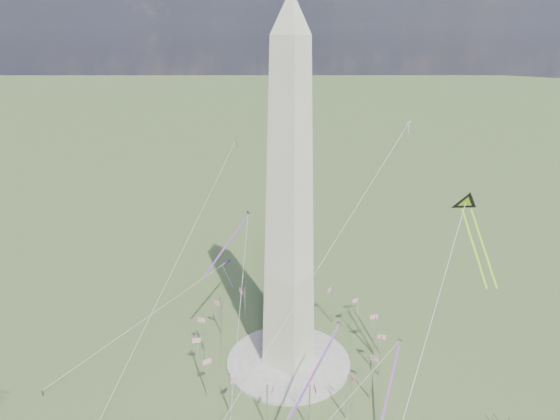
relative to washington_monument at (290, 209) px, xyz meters
The scene contains 12 objects.
ground 47.95m from the washington_monument, ahead, with size 2000.00×2000.00×0.00m, color #496432.
plaza 47.55m from the washington_monument, ahead, with size 36.00×36.00×0.80m, color beige.
washington_monument is the anchor object (origin of this frame).
flagpole_ring 40.68m from the washington_monument, 169.63° to the right, with size 54.40×54.40×13.00m.
person_west 82.21m from the washington_monument, 133.37° to the right, with size 0.78×0.61×1.61m, color gray.
kite_delta_black 43.36m from the washington_monument, 12.15° to the left, with size 15.22×17.53×15.63m.
kite_diamond_purple 36.11m from the washington_monument, behind, with size 2.65×3.42×9.98m.
kite_streamer_left 37.52m from the washington_monument, 38.72° to the right, with size 1.96×20.87×14.33m.
kite_streamer_mid 22.25m from the washington_monument, behind, with size 1.92×20.41×14.02m.
kite_streamer_right 49.12m from the washington_monument, ahead, with size 5.40×20.78×14.40m.
kite_small_red 58.11m from the washington_monument, 143.15° to the left, with size 1.26×1.63×4.21m.
kite_small_white 54.77m from the washington_monument, 77.88° to the left, with size 1.70×1.48×4.37m.
Camera 1 is at (67.41, -101.16, 92.65)m, focal length 32.00 mm.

